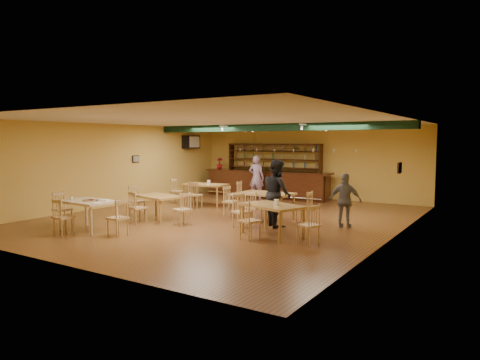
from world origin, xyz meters
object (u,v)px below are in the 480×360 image
Objects in this scene: bar_counter at (266,184)px; dining_table_d at (272,220)px; dining_table_b at (266,206)px; patron_right_a at (277,193)px; dining_table_a at (205,194)px; patron_bar at (256,178)px; dining_table_c at (158,208)px; near_table at (88,215)px.

bar_counter is 3.63× the size of dining_table_d.
dining_table_b is (2.59, -4.67, -0.16)m from bar_counter.
dining_table_d is at bearing 154.43° from patron_right_a.
patron_right_a is at bearing -35.65° from dining_table_a.
dining_table_d is (4.68, -3.42, -0.00)m from dining_table_a.
dining_table_a is 3.70m from dining_table_b.
bar_counter is 0.89m from patron_bar.
patron_right_a is (3.39, -5.47, 0.38)m from bar_counter.
patron_right_a reaches higher than dining_table_c.
patron_right_a reaches higher than near_table.
dining_table_b is 5.13m from near_table.
patron_bar is (-3.86, 5.80, 0.51)m from dining_table_d.
dining_table_a is at bearing 156.83° from dining_table_b.
dining_table_c is at bearing -85.17° from dining_table_a.
patron_bar reaches higher than dining_table_c.
dining_table_c is at bearing -90.82° from bar_counter.
bar_counter is 6.54m from dining_table_c.
near_table is at bearing -135.80° from dining_table_d.
patron_right_a is at bearing 30.31° from dining_table_c.
near_table is 5.15m from patron_right_a.
patron_right_a is (3.48, 1.06, 0.56)m from dining_table_c.
near_table is (0.21, -5.47, 0.01)m from dining_table_a.
bar_counter is 7.67m from dining_table_d.
patron_right_a is (0.80, -0.80, 0.53)m from dining_table_b.
dining_table_c is (0.72, -3.32, -0.02)m from dining_table_a.
bar_counter is at bearing 68.33° from dining_table_a.
dining_table_b is at bearing -30.60° from dining_table_a.
near_table is at bearing 78.72° from patron_bar.
dining_table_c is at bearing 82.17° from patron_bar.
near_table reaches higher than dining_table_d.
dining_table_d is at bearing -56.93° from dining_table_b.
patron_bar is (-2.59, 3.84, 0.49)m from dining_table_b.
dining_table_a is 2.57m from patron_bar.
dining_table_b is at bearing -2.89° from patron_right_a.
dining_table_d is at bearing 116.79° from patron_bar.
bar_counter is 8.70m from near_table.
patron_bar is at bearing -11.79° from patron_right_a.
dining_table_c is 2.21m from near_table.
bar_counter is 6.45m from patron_right_a.
dining_table_b is at bearing 117.07° from patron_bar.
patron_bar is (0.61, 7.85, 0.50)m from near_table.
bar_counter is 3.63× the size of dining_table_a.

